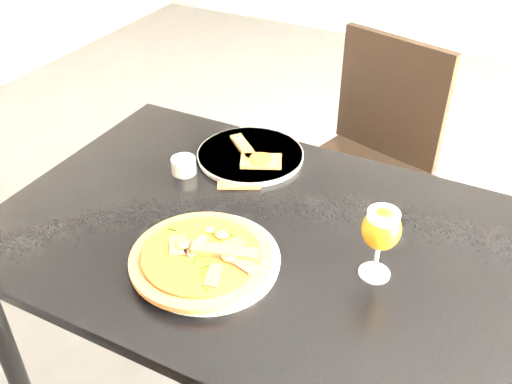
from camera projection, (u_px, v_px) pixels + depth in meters
The scene contains 10 objects.
ground at pixel (283, 357), 1.91m from camera, with size 6.00×6.00×0.00m, color #545356.
dining_table at pixel (261, 261), 1.33m from camera, with size 1.20×0.81×0.75m.
chair_far at pixel (364, 162), 1.97m from camera, with size 0.52×0.52×0.91m.
plate_main at pixel (208, 260), 1.18m from camera, with size 0.30×0.30×0.02m, color white.
pizza at pixel (202, 257), 1.17m from camera, with size 0.30×0.30×0.03m.
plate_second at pixel (250, 155), 1.52m from camera, with size 0.28×0.28×0.01m, color white.
crust_scraps at pixel (255, 156), 1.49m from camera, with size 0.19×0.15×0.01m.
loose_crust at pixel (239, 185), 1.41m from camera, with size 0.11×0.02×0.01m, color #9D4F25.
sauce_cup at pixel (184, 165), 1.45m from camera, with size 0.06×0.06×0.04m.
beer_glass at pixel (381, 230), 1.09m from camera, with size 0.08×0.08×0.16m.
Camera 1 is at (0.49, -1.13, 1.56)m, focal length 40.00 mm.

